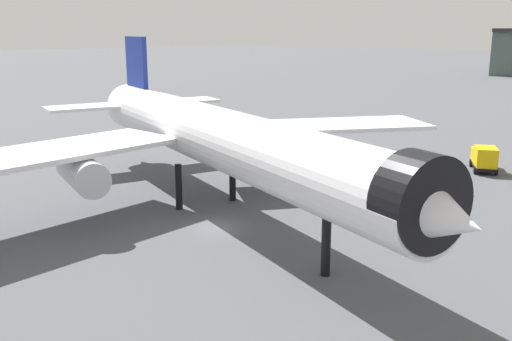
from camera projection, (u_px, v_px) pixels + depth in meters
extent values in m
plane|color=#4C4F54|center=(216.00, 228.00, 48.62)|extent=(900.00, 900.00, 0.00)
cylinder|color=white|center=(217.00, 137.00, 51.23)|extent=(50.29, 19.64, 5.35)
cone|color=white|center=(435.00, 214.00, 29.83)|extent=(7.13, 6.70, 5.24)
cone|color=white|center=(128.00, 106.00, 72.62)|extent=(8.11, 6.85, 5.08)
cylinder|color=black|center=(420.00, 201.00, 30.63)|extent=(3.85, 5.86, 5.40)
cube|color=white|center=(320.00, 126.00, 61.55)|extent=(19.70, 23.47, 0.43)
cylinder|color=#B7BAC1|center=(305.00, 146.00, 59.60)|extent=(7.67, 4.85, 2.94)
cube|color=white|center=(44.00, 153.00, 47.82)|extent=(8.71, 23.09, 0.43)
cylinder|color=#B7BAC1|center=(83.00, 173.00, 48.54)|extent=(7.67, 4.85, 2.94)
cube|color=navy|center=(137.00, 73.00, 68.19)|extent=(6.00, 2.25, 8.55)
cube|color=white|center=(181.00, 101.00, 72.80)|extent=(7.00, 10.08, 0.32)
cube|color=white|center=(87.00, 107.00, 67.05)|extent=(7.00, 10.08, 0.32)
cylinder|color=black|center=(326.00, 246.00, 38.67)|extent=(0.64, 0.64, 4.28)
cylinder|color=black|center=(233.00, 179.00, 55.87)|extent=(0.64, 0.64, 4.28)
cylinder|color=black|center=(179.00, 187.00, 53.14)|extent=(0.64, 0.64, 4.28)
cube|color=black|center=(483.00, 165.00, 68.20)|extent=(4.77, 5.91, 0.35)
cube|color=#E5B70C|center=(482.00, 155.00, 69.53)|extent=(3.10, 3.06, 1.60)
cube|color=#1E2D38|center=(481.00, 150.00, 70.39)|extent=(1.71, 1.05, 0.80)
cube|color=#E5B70C|center=(486.00, 157.00, 66.96)|extent=(3.65, 4.01, 2.20)
cylinder|color=black|center=(471.00, 163.00, 70.31)|extent=(0.70, 0.92, 0.90)
cylinder|color=black|center=(491.00, 164.00, 69.81)|extent=(0.70, 0.92, 0.90)
cylinder|color=black|center=(475.00, 170.00, 66.67)|extent=(0.70, 0.92, 0.90)
cylinder|color=black|center=(496.00, 171.00, 66.17)|extent=(0.70, 0.92, 0.90)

